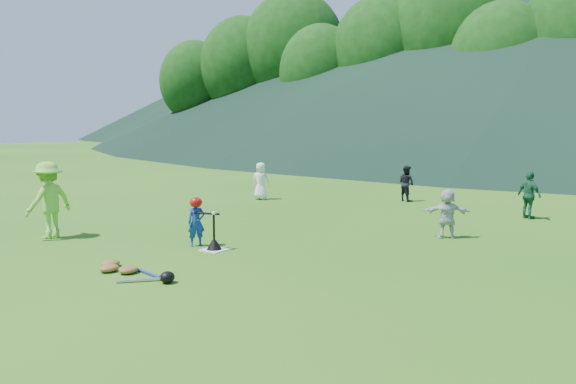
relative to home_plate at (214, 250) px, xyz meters
The scene contains 15 objects.
ground 0.01m from the home_plate, ahead, with size 120.00×120.00×0.00m, color #265E15.
home_plate is the anchor object (origin of this frame).
baseball 0.73m from the home_plate, ahead, with size 0.08×0.08×0.08m, color white.
batter_child 0.73m from the home_plate, behind, with size 0.36×0.23×0.97m, color navy.
adult_coach 4.00m from the home_plate, 162.85° to the right, with size 1.07×0.62×1.66m, color #7FD63F.
fielder_a 7.40m from the home_plate, 120.99° to the left, with size 0.59×0.39×1.21m, color white.
fielder_b 8.72m from the home_plate, 88.57° to the left, with size 0.55×0.43×1.14m, color black.
fielder_c 8.55m from the home_plate, 60.65° to the left, with size 0.72×0.30×1.23m, color #1B5A3A.
fielder_d 5.06m from the home_plate, 49.07° to the left, with size 1.00×0.32×1.08m, color silver.
batting_tee 0.12m from the home_plate, ahead, with size 0.30×0.30×0.68m.
batter_gear 1.02m from the home_plate, behind, with size 0.73×0.26×0.33m.
equipment_pile 2.10m from the home_plate, 89.76° to the right, with size 1.80×0.77×0.19m.
outfield_fence 28.01m from the home_plate, 90.00° to the left, with size 70.07×0.08×1.33m.
tree_line 34.81m from the home_plate, 89.65° to the left, with size 70.04×11.40×14.82m.
distant_hills 83.52m from the home_plate, 95.33° to the left, with size 155.00×140.00×32.00m.
Camera 1 is at (7.40, -7.94, 2.48)m, focal length 35.00 mm.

